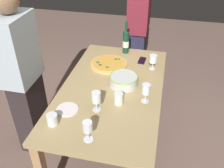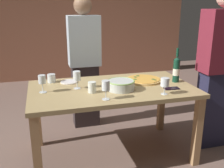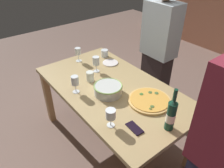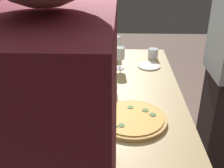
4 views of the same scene
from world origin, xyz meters
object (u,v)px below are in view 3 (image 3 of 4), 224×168
pizza (149,100)px  person_guest_left (158,52)px  wine_bottle (171,115)px  wine_glass_by_bottle (75,81)px  wine_glass_far_left (96,62)px  wine_glass_far_right (111,115)px  side_plate (110,63)px  serving_bowl (108,89)px  cell_phone (134,128)px  wine_glass_near_pizza (78,52)px  cup_ceramic (105,53)px  cup_amber (90,76)px  dining_table (112,94)px

pizza → person_guest_left: person_guest_left is taller
wine_bottle → wine_glass_by_bottle: bearing=-159.3°
wine_glass_far_left → wine_glass_by_bottle: bearing=-61.9°
wine_glass_far_right → side_plate: wine_glass_far_right is taller
serving_bowl → cell_phone: bearing=-13.2°
wine_glass_far_left → person_guest_left: bearing=75.0°
wine_glass_by_bottle → side_plate: size_ratio=0.95×
wine_glass_by_bottle → person_guest_left: bearing=89.7°
side_plate → wine_bottle: bearing=-14.5°
wine_glass_near_pizza → cell_phone: (1.20, -0.23, -0.11)m
wine_glass_near_pizza → cup_ceramic: 0.33m
cup_amber → wine_bottle: bearing=6.6°
cup_ceramic → cell_phone: bearing=-25.8°
dining_table → wine_glass_by_bottle: size_ratio=9.45×
pizza → cup_ceramic: bearing=167.6°
wine_glass_by_bottle → dining_table: bearing=65.9°
cup_ceramic → dining_table: bearing=-30.1°
wine_glass_far_right → cup_ceramic: (-0.97, 0.65, -0.06)m
wine_glass_far_right → wine_glass_by_bottle: bearing=178.9°
serving_bowl → cell_phone: size_ratio=1.83×
serving_bowl → cup_ceramic: bearing=146.1°
dining_table → wine_glass_near_pizza: (-0.66, 0.02, 0.21)m
cup_ceramic → side_plate: size_ratio=0.49×
dining_table → cup_amber: bearing=-154.4°
cell_phone → person_guest_left: 1.21m
wine_glass_far_right → person_guest_left: bearing=115.6°
pizza → wine_bottle: wine_bottle is taller
cell_phone → wine_glass_near_pizza: bearing=-96.9°
wine_bottle → cell_phone: (-0.15, -0.21, -0.13)m
wine_glass_near_pizza → person_guest_left: 0.94m
cup_amber → wine_glass_far_left: bearing=127.0°
serving_bowl → wine_glass_near_pizza: 0.73m
wine_glass_far_right → cup_ceramic: size_ratio=1.75×
dining_table → wine_bottle: size_ratio=4.47×
dining_table → wine_glass_far_left: bearing=171.6°
dining_table → side_plate: bearing=144.4°
wine_glass_far_left → wine_glass_far_right: wine_glass_far_left is taller
wine_glass_near_pizza → person_guest_left: (0.52, 0.78, -0.04)m
serving_bowl → person_guest_left: size_ratio=0.16×
cup_amber → wine_glass_far_right: bearing=-19.5°
dining_table → wine_glass_far_right: bearing=-39.0°
wine_glass_far_right → cup_ceramic: bearing=146.0°
serving_bowl → cup_amber: size_ratio=2.59×
wine_glass_near_pizza → cup_amber: bearing=-15.9°
pizza → wine_bottle: bearing=-21.0°
dining_table → person_guest_left: (-0.14, 0.80, 0.17)m
wine_glass_by_bottle → wine_glass_far_right: bearing=-1.1°
wine_glass_far_left → cup_amber: 0.21m
serving_bowl → wine_bottle: (0.63, 0.09, 0.09)m
person_guest_left → wine_bottle: bearing=36.5°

